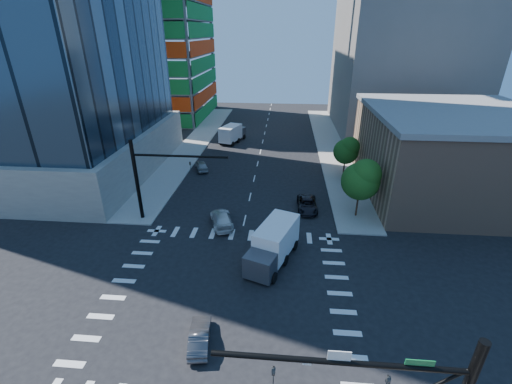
# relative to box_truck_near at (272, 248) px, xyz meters

# --- Properties ---
(ground) EXTENTS (160.00, 160.00, 0.00)m
(ground) POSITION_rel_box_truck_near_xyz_m (-3.33, -4.65, -1.52)
(ground) COLOR black
(ground) RESTS_ON ground
(road_markings) EXTENTS (20.00, 20.00, 0.01)m
(road_markings) POSITION_rel_box_truck_near_xyz_m (-3.33, -4.65, -1.52)
(road_markings) COLOR silver
(road_markings) RESTS_ON ground
(sidewalk_ne) EXTENTS (5.00, 60.00, 0.15)m
(sidewalk_ne) POSITION_rel_box_truck_near_xyz_m (9.17, 35.35, -1.45)
(sidewalk_ne) COLOR gray
(sidewalk_ne) RESTS_ON ground
(sidewalk_nw) EXTENTS (5.00, 60.00, 0.15)m
(sidewalk_nw) POSITION_rel_box_truck_near_xyz_m (-15.83, 35.35, -1.45)
(sidewalk_nw) COLOR gray
(sidewalk_nw) RESTS_ON ground
(construction_building) EXTENTS (25.16, 34.50, 70.60)m
(construction_building) POSITION_rel_box_truck_near_xyz_m (-30.75, 57.27, 23.09)
(construction_building) COLOR gray
(construction_building) RESTS_ON ground
(commercial_building) EXTENTS (20.50, 22.50, 10.60)m
(commercial_building) POSITION_rel_box_truck_near_xyz_m (21.67, 17.35, 3.79)
(commercial_building) COLOR #A77C61
(commercial_building) RESTS_ON ground
(bg_building_ne) EXTENTS (24.00, 30.00, 28.00)m
(bg_building_ne) POSITION_rel_box_truck_near_xyz_m (23.67, 50.35, 12.48)
(bg_building_ne) COLOR slate
(bg_building_ne) RESTS_ON ground
(signal_mast_nw) EXTENTS (10.20, 0.40, 9.00)m
(signal_mast_nw) POSITION_rel_box_truck_near_xyz_m (-13.33, 6.85, 3.97)
(signal_mast_nw) COLOR black
(signal_mast_nw) RESTS_ON sidewalk_nw
(tree_south) EXTENTS (4.16, 4.16, 6.82)m
(tree_south) POSITION_rel_box_truck_near_xyz_m (9.30, 9.25, 3.16)
(tree_south) COLOR #382316
(tree_south) RESTS_ON sidewalk_ne
(tree_north) EXTENTS (3.54, 3.52, 5.78)m
(tree_north) POSITION_rel_box_truck_near_xyz_m (9.60, 21.25, 2.47)
(tree_north) COLOR #382316
(tree_north) RESTS_ON sidewalk_ne
(car_nb_far) EXTENTS (2.33, 4.88, 1.34)m
(car_nb_far) POSITION_rel_box_truck_near_xyz_m (3.72, 10.53, -0.85)
(car_nb_far) COLOR black
(car_nb_far) RESTS_ON ground
(car_sb_near) EXTENTS (3.57, 5.47, 1.47)m
(car_sb_near) POSITION_rel_box_truck_near_xyz_m (-5.70, 6.20, -0.79)
(car_sb_near) COLOR silver
(car_sb_near) RESTS_ON ground
(car_sb_mid) EXTENTS (3.06, 4.42, 1.40)m
(car_sb_mid) POSITION_rel_box_truck_near_xyz_m (-11.57, 21.93, -0.82)
(car_sb_mid) COLOR gray
(car_sb_mid) RESTS_ON ground
(car_sb_cross) EXTENTS (1.85, 3.91, 1.24)m
(car_sb_cross) POSITION_rel_box_truck_near_xyz_m (-4.41, -9.34, -0.90)
(car_sb_cross) COLOR #454448
(car_sb_cross) RESTS_ON ground
(box_truck_near) EXTENTS (4.91, 7.12, 3.44)m
(box_truck_near) POSITION_rel_box_truck_near_xyz_m (0.00, 0.00, 0.00)
(box_truck_near) COLOR black
(box_truck_near) RESTS_ON ground
(box_truck_far) EXTENTS (4.44, 6.72, 3.26)m
(box_truck_far) POSITION_rel_box_truck_near_xyz_m (-8.93, 36.79, -0.08)
(box_truck_far) COLOR black
(box_truck_far) RESTS_ON ground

